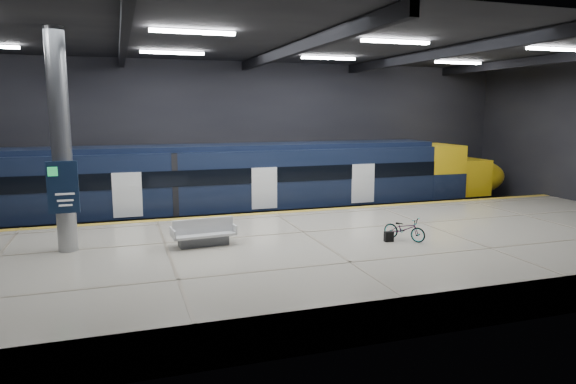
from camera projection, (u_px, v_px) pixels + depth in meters
name	position (u px, v px, depth m)	size (l,w,h in m)	color
ground	(295.00, 254.00, 19.97)	(30.00, 30.00, 0.00)	black
room_shell	(295.00, 105.00, 19.07)	(30.10, 16.10, 8.05)	black
platform	(319.00, 257.00, 17.54)	(30.00, 11.00, 1.10)	#B4AD99
safety_strip	(274.00, 213.00, 22.37)	(30.00, 0.40, 0.01)	gold
rails	(258.00, 223.00, 25.11)	(30.00, 1.52, 0.16)	gray
train	(232.00, 184.00, 24.40)	(29.40, 2.84, 3.79)	black
bench	(204.00, 236.00, 16.92)	(2.13, 1.02, 0.92)	#595B60
bicycle	(404.00, 229.00, 17.61)	(0.53, 1.52, 0.80)	#99999E
pannier_bag	(389.00, 236.00, 17.46)	(0.30, 0.18, 0.35)	black
info_column	(61.00, 145.00, 15.81)	(0.90, 0.78, 6.90)	#9EA0A5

